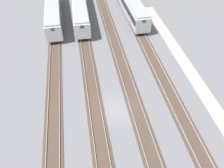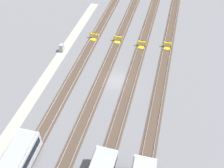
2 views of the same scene
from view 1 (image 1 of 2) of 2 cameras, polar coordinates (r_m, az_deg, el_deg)
ground_plane at (r=27.92m, az=0.99°, el=-6.57°), size 400.00×400.00×0.00m
service_walkway at (r=31.94m, az=23.46°, el=-3.02°), size 54.00×2.00×0.01m
rail_track_nearest at (r=29.86m, az=15.81°, el=-4.26°), size 90.00×2.23×0.21m
rail_track_near_inner at (r=28.32m, az=6.16°, el=-5.78°), size 90.00×2.24×0.21m
rail_track_middle at (r=27.68m, az=-4.31°, el=-7.22°), size 90.00×2.24×0.21m
rail_track_far_inner at (r=27.98m, az=-14.98°, el=-8.44°), size 90.00×2.23×0.21m
subway_car_front_row_left_inner at (r=46.43m, az=-15.08°, el=18.03°), size 18.06×3.27×3.70m
subway_car_front_row_centre at (r=46.24m, az=-8.41°, el=18.93°), size 18.04×3.11×3.70m
subway_car_front_row_rightmost at (r=47.57m, az=4.85°, el=19.98°), size 18.06×3.26×3.70m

